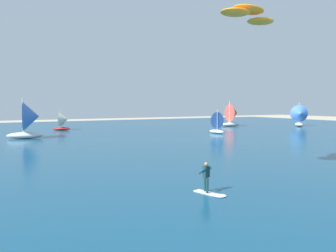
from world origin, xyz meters
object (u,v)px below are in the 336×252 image
at_px(sailboat_outermost, 30,120).
at_px(kite, 248,14).
at_px(sailboat_mid_left, 300,115).
at_px(kitesurfer, 209,182).
at_px(sailboat_heeled_over, 64,121).
at_px(sailboat_leading, 215,122).
at_px(sailboat_far_right, 233,115).

bearing_deg(sailboat_outermost, kite, -74.40).
bearing_deg(kite, sailboat_mid_left, 36.29).
relative_size(kite, sailboat_mid_left, 1.07).
xyz_separation_m(kitesurfer, sailboat_outermost, (-4.32, 35.64, 1.98)).
height_order(sailboat_heeled_over, sailboat_mid_left, sailboat_mid_left).
bearing_deg(sailboat_mid_left, sailboat_heeled_over, 163.34).
height_order(kitesurfer, kite, kite).
bearing_deg(sailboat_heeled_over, sailboat_leading, -42.41).
height_order(sailboat_far_right, sailboat_leading, sailboat_far_right).
bearing_deg(sailboat_mid_left, sailboat_outermost, 178.85).
distance_m(kitesurfer, sailboat_far_right, 55.73).
bearing_deg(kite, sailboat_leading, 56.68).
bearing_deg(sailboat_outermost, sailboat_far_right, 8.74).
distance_m(kitesurfer, sailboat_mid_left, 59.59).
relative_size(sailboat_far_right, sailboat_leading, 1.36).
bearing_deg(sailboat_leading, sailboat_heeled_over, 137.59).
relative_size(kite, sailboat_outermost, 0.97).
bearing_deg(sailboat_outermost, sailboat_heeled_over, 60.11).
height_order(kitesurfer, sailboat_outermost, sailboat_outermost).
xyz_separation_m(sailboat_mid_left, sailboat_leading, (-25.58, -4.63, -0.55)).
bearing_deg(kite, sailboat_heeled_over, 92.51).
distance_m(sailboat_outermost, sailboat_mid_left, 52.82).
relative_size(kitesurfer, sailboat_mid_left, 0.40).
bearing_deg(sailboat_far_right, kite, -128.89).
bearing_deg(sailboat_far_right, sailboat_mid_left, -31.86).
relative_size(sailboat_far_right, sailboat_heeled_over, 1.40).
height_order(sailboat_far_right, sailboat_mid_left, sailboat_far_right).
bearing_deg(sailboat_outermost, sailboat_leading, -11.79).
height_order(kitesurfer, sailboat_heeled_over, sailboat_heeled_over).
bearing_deg(sailboat_outermost, sailboat_mid_left, -1.15).
xyz_separation_m(kite, sailboat_outermost, (-9.23, 33.06, -7.97)).
xyz_separation_m(kite, sailboat_mid_left, (43.58, 32.00, -8.23)).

